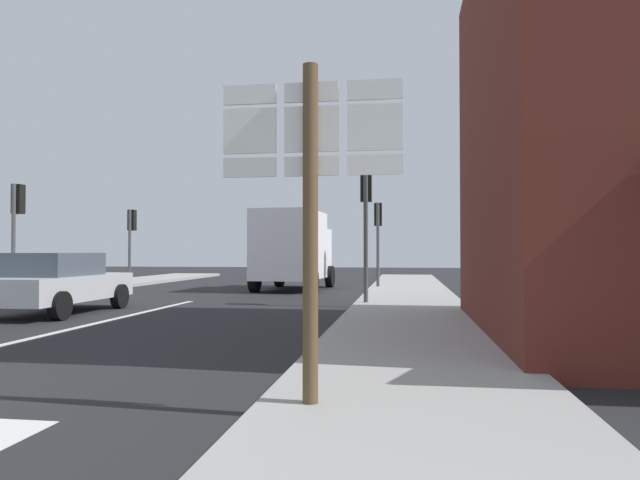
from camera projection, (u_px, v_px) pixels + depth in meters
ground_plane at (163, 308)px, 15.33m from camera, size 80.00×80.00×0.00m
sidewalk_right at (411, 318)px, 12.41m from camera, size 2.92×44.00×0.14m
lane_centre_stripe at (79, 327)px, 11.37m from camera, size 0.16×12.00×0.01m
sedan_far at (58, 282)px, 13.93m from camera, size 2.01×4.22×1.47m
delivery_truck at (293, 248)px, 22.57m from camera, size 2.72×5.11×3.05m
route_sign_post at (311, 196)px, 5.22m from camera, size 1.66×0.14×3.20m
traffic_light_far_right at (378, 225)px, 22.69m from camera, size 0.30×0.49×3.42m
traffic_light_far_left at (131, 230)px, 24.92m from camera, size 0.30×0.49×3.32m
traffic_light_near_left at (17, 214)px, 17.56m from camera, size 0.30×0.49×3.56m
traffic_light_near_right at (366, 204)px, 15.66m from camera, size 0.30×0.49×3.76m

